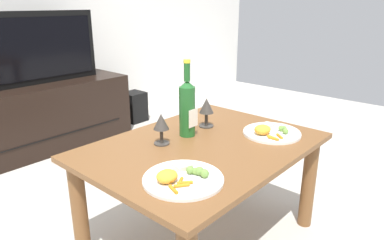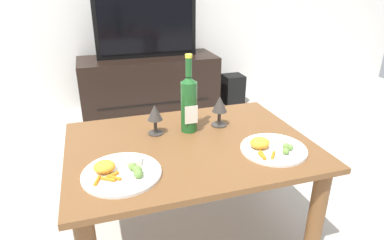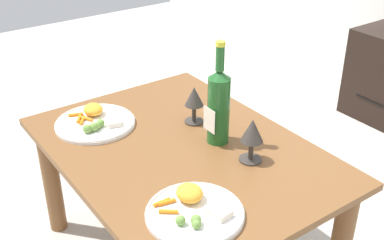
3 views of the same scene
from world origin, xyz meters
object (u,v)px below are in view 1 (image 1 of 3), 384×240
tv_stand (50,114)px  floor_speaker (134,107)px  goblet_right (206,108)px  dinner_plate_left (182,178)px  tv_screen (41,48)px  dinner_plate_right (271,132)px  goblet_left (161,124)px  dining_table (203,163)px  wine_bottle (187,106)px

tv_stand → floor_speaker: size_ratio=4.30×
goblet_right → dinner_plate_left: size_ratio=0.52×
tv_screen → tv_stand: bearing=90.0°
dinner_plate_right → tv_stand: bearing=95.4°
goblet_left → goblet_right: bearing=0.0°
tv_stand → dinner_plate_left: bearing=-103.3°
goblet_right → dinner_plate_left: 0.61m
tv_stand → dinner_plate_right: 1.93m
dining_table → dinner_plate_right: 0.37m
tv_stand → dinner_plate_left: (-0.45, -1.90, 0.27)m
tv_screen → goblet_left: tv_screen is taller
floor_speaker → dinner_plate_left: dinner_plate_left is taller
wine_bottle → tv_screen: bearing=86.6°
tv_screen → goblet_right: 1.60m
dinner_plate_left → goblet_right: bearing=31.2°
floor_speaker → dining_table: bearing=-120.0°
tv_stand → goblet_right: (0.06, -1.59, 0.36)m
tv_screen → floor_speaker: bearing=-1.4°
wine_bottle → dinner_plate_right: (0.28, -0.30, -0.13)m
tv_stand → goblet_left: bearing=-99.1°
dinner_plate_right → dinner_plate_left: bearing=-180.0°
dining_table → tv_stand: size_ratio=0.85×
floor_speaker → goblet_right: goblet_right is taller
wine_bottle → dinner_plate_right: wine_bottle is taller
dining_table → dinner_plate_left: (-0.32, -0.17, 0.11)m
wine_bottle → goblet_right: wine_bottle is taller
goblet_left → dinner_plate_left: size_ratio=0.49×
goblet_right → dining_table: bearing=-144.0°
tv_screen → floor_speaker: size_ratio=3.09×
dinner_plate_left → tv_stand: bearing=76.7°
goblet_right → dinner_plate_left: bearing=-148.8°
goblet_left → tv_stand: bearing=80.9°
tv_stand → dinner_plate_right: bearing=-84.6°
dining_table → dinner_plate_right: size_ratio=3.80×
dining_table → goblet_right: size_ratio=6.96×
floor_speaker → goblet_left: size_ratio=2.02×
dinner_plate_right → tv_screen: bearing=95.4°
dining_table → tv_screen: (0.13, 1.73, 0.38)m
goblet_right → dinner_plate_right: size_ratio=0.55×
dinner_plate_left → dinner_plate_right: bearing=0.0°
goblet_left → dinner_plate_right: (0.44, -0.31, -0.08)m
tv_screen → dinner_plate_left: tv_screen is taller
goblet_left → dining_table: bearing=-48.5°
dining_table → dinner_plate_right: bearing=-28.6°
floor_speaker → wine_bottle: wine_bottle is taller
wine_bottle → tv_stand: bearing=86.6°
wine_bottle → dinner_plate_left: 0.48m
tv_stand → tv_screen: (-0.00, -0.00, 0.54)m
dinner_plate_right → floor_speaker: bearing=70.3°
goblet_left → dinner_plate_right: bearing=-35.5°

